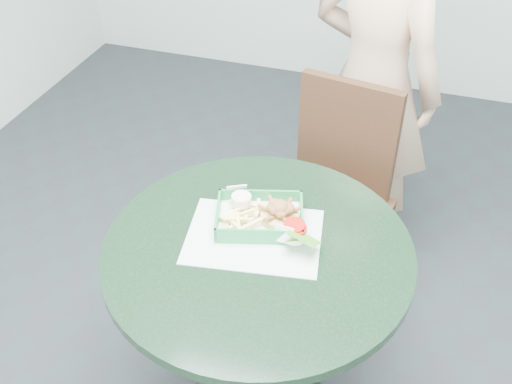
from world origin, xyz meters
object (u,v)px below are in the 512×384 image
(dining_chair, at_px, (338,188))
(sauce_ramekin, at_px, (247,202))
(diner_person, at_px, (374,76))
(food_basket, at_px, (260,224))
(crab_sandwich, at_px, (279,219))
(cafe_table, at_px, (258,293))

(dining_chair, distance_m, sauce_ramekin, 0.59)
(diner_person, relative_size, food_basket, 6.69)
(dining_chair, relative_size, diner_person, 0.56)
(crab_sandwich, distance_m, sauce_ramekin, 0.12)
(cafe_table, height_order, sauce_ramekin, sauce_ramekin)
(diner_person, distance_m, sauce_ramekin, 0.89)
(diner_person, xyz_separation_m, crab_sandwich, (-0.12, -0.90, -0.02))
(food_basket, bearing_deg, dining_chair, 75.49)
(cafe_table, xyz_separation_m, food_basket, (-0.02, 0.09, 0.19))
(sauce_ramekin, bearing_deg, cafe_table, -60.65)
(dining_chair, height_order, diner_person, diner_person)
(cafe_table, distance_m, sauce_ramekin, 0.27)
(cafe_table, xyz_separation_m, dining_chair, (0.12, 0.63, -0.05))
(diner_person, bearing_deg, dining_chair, 107.20)
(crab_sandwich, bearing_deg, cafe_table, -109.14)
(cafe_table, height_order, dining_chair, dining_chair)
(dining_chair, height_order, sauce_ramekin, dining_chair)
(cafe_table, xyz_separation_m, crab_sandwich, (0.03, 0.09, 0.22))
(food_basket, height_order, sauce_ramekin, sauce_ramekin)
(dining_chair, relative_size, sauce_ramekin, 15.98)
(dining_chair, xyz_separation_m, sauce_ramekin, (-0.19, -0.49, 0.27))
(food_basket, relative_size, crab_sandwich, 2.24)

